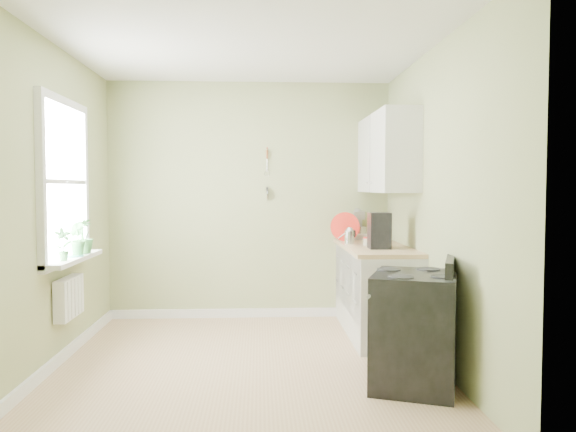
{
  "coord_description": "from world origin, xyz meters",
  "views": [
    {
      "loc": [
        0.11,
        -4.65,
        1.5
      ],
      "look_at": [
        0.38,
        0.55,
        1.24
      ],
      "focal_mm": 35.0,
      "sensor_mm": 36.0,
      "label": 1
    }
  ],
  "objects_px": {
    "kettle": "(349,236)",
    "coffee_maker": "(379,231)",
    "stand_mixer": "(359,226)",
    "stove": "(415,329)"
  },
  "relations": [
    {
      "from": "stove",
      "to": "coffee_maker",
      "type": "height_order",
      "value": "coffee_maker"
    },
    {
      "from": "stove",
      "to": "kettle",
      "type": "bearing_deg",
      "value": 97.71
    },
    {
      "from": "kettle",
      "to": "coffee_maker",
      "type": "xyz_separation_m",
      "value": [
        0.22,
        -0.44,
        0.08
      ]
    },
    {
      "from": "coffee_maker",
      "to": "stove",
      "type": "bearing_deg",
      "value": -89.52
    },
    {
      "from": "stove",
      "to": "kettle",
      "type": "height_order",
      "value": "kettle"
    },
    {
      "from": "coffee_maker",
      "to": "kettle",
      "type": "bearing_deg",
      "value": 116.2
    },
    {
      "from": "stand_mixer",
      "to": "coffee_maker",
      "type": "relative_size",
      "value": 1.01
    },
    {
      "from": "stand_mixer",
      "to": "stove",
      "type": "bearing_deg",
      "value": -89.33
    },
    {
      "from": "coffee_maker",
      "to": "stand_mixer",
      "type": "bearing_deg",
      "value": 90.9
    },
    {
      "from": "kettle",
      "to": "coffee_maker",
      "type": "bearing_deg",
      "value": -63.8
    }
  ]
}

